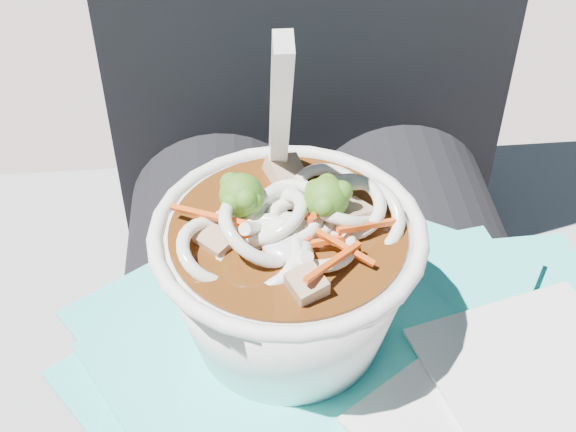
{
  "coord_description": "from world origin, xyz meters",
  "views": [
    {
      "loc": [
        -0.06,
        -0.33,
        1.02
      ],
      "look_at": [
        -0.04,
        -0.01,
        0.73
      ],
      "focal_mm": 50.0,
      "sensor_mm": 36.0,
      "label": 1
    }
  ],
  "objects": [
    {
      "name": "napkins",
      "position": [
        0.08,
        -0.08,
        0.64
      ],
      "size": [
        0.19,
        0.19,
        0.01
      ],
      "color": "silver",
      "rests_on": "plastic_bag"
    },
    {
      "name": "udon_bowl",
      "position": [
        -0.04,
        -0.01,
        0.69
      ],
      "size": [
        0.19,
        0.19,
        0.2
      ],
      "color": "white",
      "rests_on": "plastic_bag"
    },
    {
      "name": "person_body",
      "position": [
        0.0,
        0.09,
        0.56
      ],
      "size": [
        0.34,
        0.94,
        1.0
      ],
      "color": "black",
      "rests_on": "ground"
    },
    {
      "name": "plastic_bag",
      "position": [
        -0.01,
        -0.02,
        0.62
      ],
      "size": [
        0.37,
        0.31,
        0.02
      ],
      "color": "#31CDC2",
      "rests_on": "lap"
    },
    {
      "name": "lap",
      "position": [
        0.0,
        0.0,
        0.53
      ],
      "size": [
        0.32,
        0.48,
        0.16
      ],
      "color": "black",
      "rests_on": "stone_ledge"
    }
  ]
}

